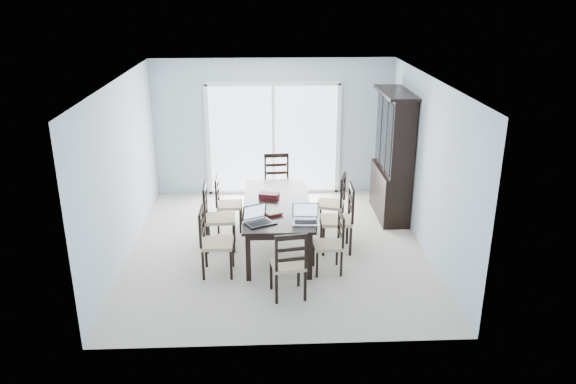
# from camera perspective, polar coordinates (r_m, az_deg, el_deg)

# --- Properties ---
(floor) EXTENTS (5.00, 5.00, 0.00)m
(floor) POSITION_cam_1_polar(r_m,az_deg,el_deg) (8.77, -1.10, -5.68)
(floor) COLOR beige
(floor) RESTS_ON ground
(ceiling) EXTENTS (5.00, 5.00, 0.00)m
(ceiling) POSITION_cam_1_polar(r_m,az_deg,el_deg) (7.98, -1.22, 11.35)
(ceiling) COLOR white
(ceiling) RESTS_ON back_wall
(back_wall) EXTENTS (4.50, 0.02, 2.60)m
(back_wall) POSITION_cam_1_polar(r_m,az_deg,el_deg) (10.69, -1.51, 6.54)
(back_wall) COLOR #ACBFCE
(back_wall) RESTS_ON floor
(wall_left) EXTENTS (0.02, 5.00, 2.60)m
(wall_left) POSITION_cam_1_polar(r_m,az_deg,el_deg) (8.53, -16.45, 2.13)
(wall_left) COLOR #ACBFCE
(wall_left) RESTS_ON floor
(wall_right) EXTENTS (0.02, 5.00, 2.60)m
(wall_right) POSITION_cam_1_polar(r_m,az_deg,el_deg) (8.63, 13.97, 2.57)
(wall_right) COLOR #ACBFCE
(wall_right) RESTS_ON floor
(balcony) EXTENTS (4.50, 2.00, 0.10)m
(balcony) POSITION_cam_1_polar(r_m,az_deg,el_deg) (12.03, -1.55, 1.42)
(balcony) COLOR gray
(balcony) RESTS_ON ground
(railing) EXTENTS (4.50, 0.06, 1.10)m
(railing) POSITION_cam_1_polar(r_m,az_deg,el_deg) (12.81, -1.66, 5.41)
(railing) COLOR #99999E
(railing) RESTS_ON balcony
(dining_table) EXTENTS (1.00, 2.20, 0.75)m
(dining_table) POSITION_cam_1_polar(r_m,az_deg,el_deg) (8.49, -1.13, -1.60)
(dining_table) COLOR black
(dining_table) RESTS_ON floor
(china_hutch) EXTENTS (0.50, 1.38, 2.20)m
(china_hutch) POSITION_cam_1_polar(r_m,az_deg,el_deg) (9.79, 10.60, 3.52)
(china_hutch) COLOR black
(china_hutch) RESTS_ON floor
(sliding_door) EXTENTS (2.52, 0.05, 2.18)m
(sliding_door) POSITION_cam_1_polar(r_m,az_deg,el_deg) (10.72, -1.49, 5.40)
(sliding_door) COLOR silver
(sliding_door) RESTS_ON floor
(chair_left_near) EXTENTS (0.44, 0.43, 1.13)m
(chair_left_near) POSITION_cam_1_polar(r_m,az_deg,el_deg) (7.85, -7.92, -4.31)
(chair_left_near) COLOR black
(chair_left_near) RESTS_ON floor
(chair_left_mid) EXTENTS (0.47, 0.46, 1.19)m
(chair_left_mid) POSITION_cam_1_polar(r_m,az_deg,el_deg) (8.60, -7.61, -1.82)
(chair_left_mid) COLOR black
(chair_left_mid) RESTS_ON floor
(chair_left_far) EXTENTS (0.42, 0.40, 1.06)m
(chair_left_far) POSITION_cam_1_polar(r_m,az_deg,el_deg) (9.26, -6.55, -0.58)
(chair_left_far) COLOR black
(chair_left_far) RESTS_ON floor
(chair_right_near) EXTENTS (0.41, 0.40, 1.01)m
(chair_right_near) POSITION_cam_1_polar(r_m,az_deg,el_deg) (7.89, 4.68, -4.55)
(chair_right_near) COLOR black
(chair_right_near) RESTS_ON floor
(chair_right_mid) EXTENTS (0.47, 0.46, 1.20)m
(chair_right_mid) POSITION_cam_1_polar(r_m,az_deg,el_deg) (8.50, 5.62, -1.97)
(chair_right_mid) COLOR black
(chair_right_mid) RESTS_ON floor
(chair_right_far) EXTENTS (0.53, 0.52, 1.11)m
(chair_right_far) POSITION_cam_1_polar(r_m,az_deg,el_deg) (9.19, 4.91, -0.50)
(chair_right_far) COLOR black
(chair_right_far) RESTS_ON floor
(chair_end_near) EXTENTS (0.48, 0.49, 1.10)m
(chair_end_near) POSITION_cam_1_polar(r_m,az_deg,el_deg) (7.16, 0.13, -6.72)
(chair_end_near) COLOR black
(chair_end_near) RESTS_ON floor
(chair_end_far) EXTENTS (0.48, 0.49, 1.19)m
(chair_end_far) POSITION_cam_1_polar(r_m,az_deg,el_deg) (9.98, -1.12, 1.55)
(chair_end_far) COLOR black
(chair_end_far) RESTS_ON floor
(laptop_dark) EXTENTS (0.44, 0.39, 0.25)m
(laptop_dark) POSITION_cam_1_polar(r_m,az_deg,el_deg) (7.72, -2.92, -2.85)
(laptop_dark) COLOR black
(laptop_dark) RESTS_ON dining_table
(laptop_silver) EXTENTS (0.38, 0.28, 0.26)m
(laptop_silver) POSITION_cam_1_polar(r_m,az_deg,el_deg) (7.73, 1.81, -2.76)
(laptop_silver) COLOR silver
(laptop_silver) RESTS_ON dining_table
(book_stack) EXTENTS (0.29, 0.27, 0.04)m
(book_stack) POSITION_cam_1_polar(r_m,az_deg,el_deg) (8.05, -1.49, -2.12)
(book_stack) COLOR maroon
(book_stack) RESTS_ON dining_table
(cell_phone) EXTENTS (0.13, 0.09, 0.01)m
(cell_phone) POSITION_cam_1_polar(r_m,az_deg,el_deg) (7.74, -1.48, -3.18)
(cell_phone) COLOR black
(cell_phone) RESTS_ON dining_table
(game_box) EXTENTS (0.33, 0.22, 0.08)m
(game_box) POSITION_cam_1_polar(r_m,az_deg,el_deg) (8.65, -1.94, -0.36)
(game_box) COLOR #47130E
(game_box) RESTS_ON dining_table
(hot_tub) EXTENTS (1.89, 1.74, 0.88)m
(hot_tub) POSITION_cam_1_polar(r_m,az_deg,el_deg) (12.03, -3.38, 3.85)
(hot_tub) COLOR brown
(hot_tub) RESTS_ON balcony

